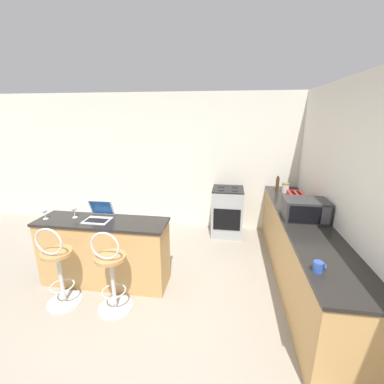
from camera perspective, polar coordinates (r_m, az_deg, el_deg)
The scene contains 15 objects.
ground_plane at distance 3.20m, azimuth -13.80°, elevation -26.89°, with size 20.00×20.00×0.00m, color gray.
wall_back at distance 5.07m, azimuth -3.10°, elevation 6.60°, with size 12.00×0.06×2.60m.
breakfast_bar at distance 3.67m, azimuth -18.82°, elevation -12.46°, with size 1.69×0.50×0.90m.
counter_right at distance 3.80m, azimuth 22.92°, elevation -11.88°, with size 0.59×3.28×0.90m.
bar_stool_near at distance 3.46m, azimuth -27.59°, elevation -14.80°, with size 0.40×0.40×1.03m.
bar_stool_far at distance 3.15m, azimuth -17.50°, elevation -16.83°, with size 0.40×0.40×1.03m.
laptop at distance 3.52m, azimuth -19.95°, elevation -4.76°, with size 0.32×0.31×0.24m.
microwave at distance 3.58m, azimuth 23.81°, elevation -3.61°, with size 0.53×0.38×0.27m.
toaster at distance 4.20m, azimuth 21.99°, elevation -1.22°, with size 0.23×0.31×0.17m.
stove_range at distance 4.88m, azimuth 7.81°, elevation -4.34°, with size 0.56×0.58×0.90m.
mug_blue at distance 2.52m, azimuth 26.28°, elevation -14.69°, with size 0.10×0.08×0.10m.
pepper_mill at distance 4.75m, azimuth 18.46°, elevation 1.74°, with size 0.06×0.06×0.28m.
storage_jar at distance 4.71m, azimuth 20.05°, elevation 0.86°, with size 0.12×0.12×0.17m.
wine_glass_tall at distance 3.80m, azimuth -29.97°, elevation -3.67°, with size 0.07×0.07×0.15m.
wine_glass_short at distance 3.68m, azimuth -24.78°, elevation -3.40°, with size 0.07×0.07×0.17m.
Camera 1 is at (1.00, -2.12, 2.18)m, focal length 24.00 mm.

